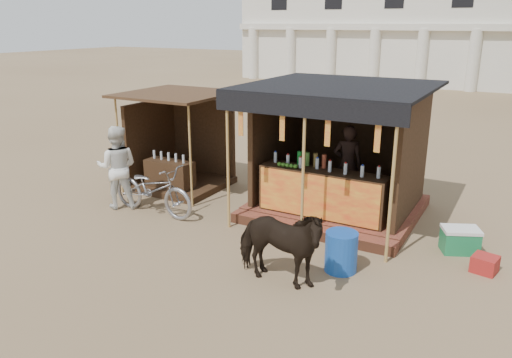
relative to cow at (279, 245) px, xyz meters
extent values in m
plane|color=#846B4C|center=(-1.31, 0.03, -0.67)|extent=(120.00, 120.00, 0.00)
cube|color=brown|center=(-0.31, 3.53, -0.56)|extent=(3.40, 2.80, 0.22)
cube|color=brown|center=(-0.31, 1.98, -0.57)|extent=(3.40, 0.35, 0.20)
cube|color=#3B2315|center=(-0.31, 2.58, 0.03)|extent=(2.60, 0.55, 0.95)
cube|color=red|center=(-0.31, 2.30, 0.03)|extent=(2.50, 0.02, 0.88)
cube|color=#3B2315|center=(-0.31, 4.78, 0.80)|extent=(3.00, 0.12, 2.50)
cube|color=#3B2315|center=(-1.81, 3.53, 0.80)|extent=(0.12, 2.50, 2.50)
cube|color=#3B2315|center=(1.19, 3.53, 0.80)|extent=(0.12, 2.50, 2.50)
cube|color=black|center=(-0.31, 3.33, 2.08)|extent=(3.60, 3.60, 0.06)
cube|color=black|center=(-0.31, 1.55, 1.90)|extent=(3.60, 0.06, 0.36)
cylinder|color=tan|center=(-1.91, 1.58, 0.71)|extent=(0.06, 0.06, 2.75)
cylinder|color=tan|center=(-0.31, 1.58, 0.71)|extent=(0.06, 0.06, 2.75)
cylinder|color=tan|center=(1.29, 1.58, 0.71)|extent=(0.06, 0.06, 2.75)
cube|color=red|center=(-1.61, 1.58, 1.53)|extent=(0.10, 0.02, 0.55)
cube|color=red|center=(-0.74, 1.58, 1.53)|extent=(0.10, 0.02, 0.55)
cube|color=red|center=(0.12, 1.58, 1.53)|extent=(0.10, 0.02, 0.55)
cube|color=red|center=(0.99, 1.58, 1.53)|extent=(0.10, 0.02, 0.55)
imported|color=black|center=(-0.17, 3.63, 0.40)|extent=(0.70, 0.56, 1.69)
cube|color=#3B2315|center=(-4.31, 3.23, -0.59)|extent=(2.00, 2.00, 0.15)
cube|color=#3B2315|center=(-4.31, 4.18, 0.38)|extent=(1.90, 0.10, 2.10)
cube|color=#3B2315|center=(-5.26, 3.23, 0.38)|extent=(0.10, 1.90, 2.10)
cube|color=#472D19|center=(-4.31, 3.13, 1.68)|extent=(2.40, 2.40, 0.06)
cylinder|color=tan|center=(-5.36, 2.18, 0.51)|extent=(0.05, 0.05, 2.35)
cylinder|color=tan|center=(-3.26, 2.18, 0.51)|extent=(0.05, 0.05, 2.35)
cube|color=#3B2315|center=(-4.31, 2.73, -0.27)|extent=(1.20, 0.50, 0.80)
imported|color=black|center=(0.00, 0.00, 0.00)|extent=(1.59, 0.73, 1.34)
imported|color=#94959C|center=(-3.74, 1.44, -0.11)|extent=(2.14, 0.82, 1.11)
imported|color=silver|center=(-4.67, 1.39, 0.26)|extent=(1.13, 1.07, 1.85)
cylinder|color=#164AA8|center=(0.71, 0.91, -0.33)|extent=(0.69, 0.69, 0.68)
cube|color=maroon|center=(2.82, 2.03, -0.53)|extent=(0.45, 0.44, 0.28)
cube|color=#1B7945|center=(2.34, 2.63, -0.47)|extent=(0.74, 0.64, 0.40)
cube|color=white|center=(2.34, 2.63, -0.24)|extent=(0.77, 0.67, 0.06)
cube|color=silver|center=(-3.31, 30.03, 3.33)|extent=(26.00, 7.00, 8.00)
cube|color=silver|center=(-3.31, 26.43, 3.03)|extent=(26.00, 0.50, 0.40)
cylinder|color=silver|center=(-15.31, 26.43, 1.13)|extent=(0.70, 0.70, 3.60)
cylinder|color=silver|center=(-12.31, 26.43, 1.13)|extent=(0.70, 0.70, 3.60)
cylinder|color=silver|center=(-9.31, 26.43, 1.13)|extent=(0.70, 0.70, 3.60)
cylinder|color=silver|center=(-6.31, 26.43, 1.13)|extent=(0.70, 0.70, 3.60)
cylinder|color=silver|center=(-3.31, 26.43, 1.13)|extent=(0.70, 0.70, 3.60)
cylinder|color=silver|center=(-0.31, 26.43, 1.13)|extent=(0.70, 0.70, 3.60)
camera|label=1|loc=(3.12, -6.34, 3.30)|focal=35.00mm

